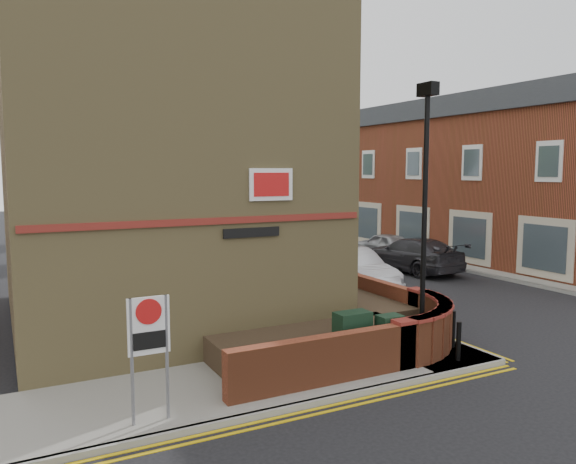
# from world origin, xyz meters

# --- Properties ---
(ground) EXTENTS (120.00, 120.00, 0.00)m
(ground) POSITION_xyz_m (0.00, 0.00, 0.00)
(ground) COLOR black
(ground) RESTS_ON ground
(pavement_corner) EXTENTS (13.00, 3.00, 0.12)m
(pavement_corner) POSITION_xyz_m (-3.50, 1.50, 0.06)
(pavement_corner) COLOR gray
(pavement_corner) RESTS_ON ground
(pavement_main) EXTENTS (2.00, 32.00, 0.12)m
(pavement_main) POSITION_xyz_m (2.00, 16.00, 0.06)
(pavement_main) COLOR gray
(pavement_main) RESTS_ON ground
(pavement_far) EXTENTS (4.00, 40.00, 0.12)m
(pavement_far) POSITION_xyz_m (13.00, 13.00, 0.06)
(pavement_far) COLOR gray
(pavement_far) RESTS_ON ground
(kerb_side) EXTENTS (13.00, 0.15, 0.12)m
(kerb_side) POSITION_xyz_m (-3.50, 0.00, 0.06)
(kerb_side) COLOR gray
(kerb_side) RESTS_ON ground
(kerb_main_near) EXTENTS (0.15, 32.00, 0.12)m
(kerb_main_near) POSITION_xyz_m (3.00, 16.00, 0.06)
(kerb_main_near) COLOR gray
(kerb_main_near) RESTS_ON ground
(kerb_main_far) EXTENTS (0.15, 40.00, 0.12)m
(kerb_main_far) POSITION_xyz_m (11.00, 13.00, 0.06)
(kerb_main_far) COLOR gray
(kerb_main_far) RESTS_ON ground
(yellow_lines_side) EXTENTS (13.00, 0.28, 0.01)m
(yellow_lines_side) POSITION_xyz_m (-3.50, -0.25, 0.01)
(yellow_lines_side) COLOR gold
(yellow_lines_side) RESTS_ON ground
(yellow_lines_main) EXTENTS (0.28, 32.00, 0.01)m
(yellow_lines_main) POSITION_xyz_m (3.25, 16.00, 0.01)
(yellow_lines_main) COLOR gold
(yellow_lines_main) RESTS_ON ground
(corner_building) EXTENTS (8.95, 10.40, 13.60)m
(corner_building) POSITION_xyz_m (-2.84, 8.00, 6.23)
(corner_building) COLOR #988450
(corner_building) RESTS_ON ground
(garden_wall) EXTENTS (6.80, 6.00, 1.20)m
(garden_wall) POSITION_xyz_m (0.00, 2.50, 0.00)
(garden_wall) COLOR brown
(garden_wall) RESTS_ON ground
(lamppost) EXTENTS (0.25, 0.50, 6.30)m
(lamppost) POSITION_xyz_m (1.60, 1.20, 3.34)
(lamppost) COLOR black
(lamppost) RESTS_ON pavement_corner
(utility_cabinet_large) EXTENTS (0.80, 0.45, 1.20)m
(utility_cabinet_large) POSITION_xyz_m (-0.30, 1.30, 0.72)
(utility_cabinet_large) COLOR #16311E
(utility_cabinet_large) RESTS_ON pavement_corner
(utility_cabinet_small) EXTENTS (0.55, 0.40, 1.10)m
(utility_cabinet_small) POSITION_xyz_m (0.50, 1.00, 0.67)
(utility_cabinet_small) COLOR #16311E
(utility_cabinet_small) RESTS_ON pavement_corner
(bollard_near) EXTENTS (0.11, 0.11, 0.90)m
(bollard_near) POSITION_xyz_m (2.00, 0.40, 0.57)
(bollard_near) COLOR black
(bollard_near) RESTS_ON pavement_corner
(bollard_far) EXTENTS (0.11, 0.11, 0.90)m
(bollard_far) POSITION_xyz_m (2.60, 1.20, 0.57)
(bollard_far) COLOR black
(bollard_far) RESTS_ON pavement_corner
(zone_sign) EXTENTS (0.72, 0.07, 2.20)m
(zone_sign) POSITION_xyz_m (-5.00, 0.50, 1.64)
(zone_sign) COLOR slate
(zone_sign) RESTS_ON pavement_corner
(far_terrace) EXTENTS (5.40, 30.40, 8.00)m
(far_terrace) POSITION_xyz_m (14.50, 17.00, 4.04)
(far_terrace) COLOR brown
(far_terrace) RESTS_ON ground
(far_terrace_cream) EXTENTS (5.40, 12.40, 8.00)m
(far_terrace_cream) POSITION_xyz_m (14.50, 38.00, 4.05)
(far_terrace_cream) COLOR #C0B69E
(far_terrace_cream) RESTS_ON ground
(tree_near) EXTENTS (3.64, 3.65, 6.70)m
(tree_near) POSITION_xyz_m (2.00, 14.05, 4.70)
(tree_near) COLOR #382B1E
(tree_near) RESTS_ON pavement_main
(tree_mid) EXTENTS (4.03, 4.03, 7.42)m
(tree_mid) POSITION_xyz_m (2.00, 22.05, 5.20)
(tree_mid) COLOR #382B1E
(tree_mid) RESTS_ON pavement_main
(tree_far) EXTENTS (3.81, 3.81, 7.00)m
(tree_far) POSITION_xyz_m (2.00, 30.05, 4.91)
(tree_far) COLOR #382B1E
(tree_far) RESTS_ON pavement_main
(traffic_light_assembly) EXTENTS (0.20, 0.16, 4.20)m
(traffic_light_assembly) POSITION_xyz_m (2.40, 25.00, 2.78)
(traffic_light_assembly) COLOR black
(traffic_light_assembly) RESTS_ON pavement_main
(silver_car_near) EXTENTS (1.85, 4.70, 1.52)m
(silver_car_near) POSITION_xyz_m (4.56, 8.57, 0.76)
(silver_car_near) COLOR #B7B8BF
(silver_car_near) RESTS_ON ground
(red_car_main) EXTENTS (2.60, 5.47, 1.51)m
(red_car_main) POSITION_xyz_m (4.23, 18.17, 0.75)
(red_car_main) COLOR maroon
(red_car_main) RESTS_ON ground
(grey_car_far) EXTENTS (2.28, 5.24, 1.50)m
(grey_car_far) POSITION_xyz_m (9.00, 10.45, 0.75)
(grey_car_far) COLOR #2A292E
(grey_car_far) RESTS_ON ground
(silver_car_far) EXTENTS (1.65, 3.81, 1.28)m
(silver_car_far) POSITION_xyz_m (10.41, 14.30, 0.64)
(silver_car_far) COLOR #A0A2A7
(silver_car_far) RESTS_ON ground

